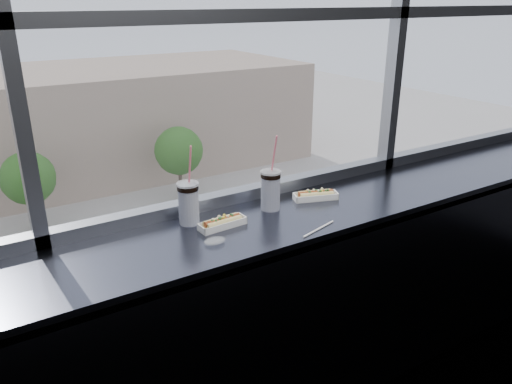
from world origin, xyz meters
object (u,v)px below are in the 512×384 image
wrapper (215,241)px  car_near_d (233,271)px  hotdog_tray_right (316,195)px  soda_cup_left (188,201)px  hotdog_tray_left (222,222)px  car_near_c (15,338)px  tree_center (28,178)px  loose_straw (319,229)px  car_near_e (324,242)px  tree_right (179,151)px  soda_cup_right (271,188)px

wrapper → car_near_d: 21.76m
hotdog_tray_right → soda_cup_left: soda_cup_left is taller
hotdog_tray_left → car_near_d: (8.97, 16.24, -11.11)m
car_near_c → tree_center: (2.67, 12.00, 2.26)m
loose_straw → car_near_e: 24.39m
soda_cup_left → tree_center: bearing=85.4°
hotdog_tray_right → tree_right: size_ratio=0.05×
hotdog_tray_left → hotdog_tray_right: size_ratio=0.95×
hotdog_tray_right → tree_center: (1.58, 28.20, -8.82)m
soda_cup_left → car_near_e: bearing=47.8°
loose_straw → car_near_e: (14.14, 16.50, -11.08)m
hotdog_tray_right → car_near_d: (8.40, 16.20, -11.12)m
tree_center → tree_right: 9.46m
hotdog_tray_right → wrapper: hotdog_tray_right is taller
loose_straw → wrapper: (-0.46, 0.13, 0.01)m
hotdog_tray_left → loose_straw: (0.35, -0.25, -0.02)m
soda_cup_left → car_near_e: (14.61, 16.12, -11.18)m
car_near_c → tree_right: size_ratio=1.15×
car_near_c → loose_straw: bearing=178.4°
hotdog_tray_right → car_near_e: bearing=68.2°
hotdog_tray_right → soda_cup_right: soda_cup_right is taller
hotdog_tray_left → tree_center: bearing=82.2°
car_near_d → car_near_c: car_near_c is taller
hotdog_tray_right → car_near_e: (13.93, 16.20, -11.09)m
loose_straw → tree_center: bearing=70.9°
car_near_e → car_near_c: 15.02m
car_near_d → car_near_c: (-9.49, 0.00, 0.03)m
hotdog_tray_left → car_near_e: size_ratio=0.04×
soda_cup_left → car_near_c: soda_cup_left is taller
car_near_d → tree_right: tree_right is taller
soda_cup_right → soda_cup_left: bearing=171.9°
hotdog_tray_left → loose_straw: size_ratio=1.03×
loose_straw → hotdog_tray_right: bearing=38.5°
soda_cup_left → soda_cup_right: bearing=-8.1°
soda_cup_left → hotdog_tray_left: bearing=-46.8°
loose_straw → hotdog_tray_left: bearing=128.8°
soda_cup_right → tree_right: bearing=68.1°
car_near_c → tree_center: size_ratio=1.21×
loose_straw → soda_cup_left: bearing=125.9°
soda_cup_left → car_near_e: size_ratio=0.06×
car_near_c → tree_center: tree_center is taller
soda_cup_left → tree_right: size_ratio=0.07×
hotdog_tray_left → wrapper: 0.17m
car_near_c → hotdog_tray_right: bearing=179.2°
soda_cup_right → loose_straw: (0.05, -0.31, -0.11)m
hotdog_tray_right → car_near_c: size_ratio=0.04×
car_near_d → tree_center: bearing=24.4°
soda_cup_right → car_near_c: soda_cup_right is taller
wrapper → car_near_c: 19.76m
soda_cup_right → hotdog_tray_left: bearing=-168.8°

